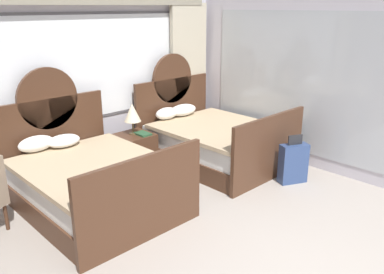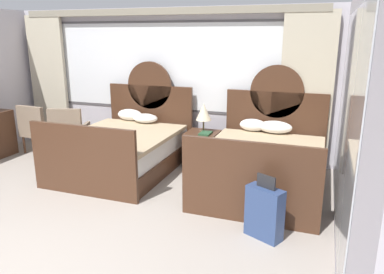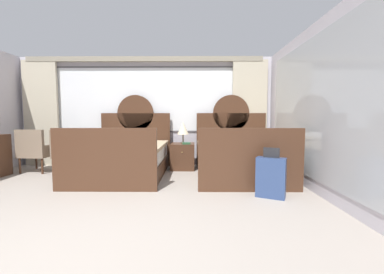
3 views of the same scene
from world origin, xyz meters
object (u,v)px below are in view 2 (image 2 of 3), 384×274
Objects in this scene: bed_near_mirror at (264,164)px; suitcase_on_floor at (264,213)px; nightstand_between_beds at (202,149)px; table_lamp_on_nightstand at (204,112)px; book_on_nightstand at (205,133)px; bed_near_window at (124,148)px; armchair_by_window_left at (69,130)px; armchair_by_window_centre at (39,127)px.

bed_near_mirror reaches higher than suitcase_on_floor.
table_lamp_on_nightstand is at bearing 73.31° from nightstand_between_beds.
nightstand_between_beds is 2.31× the size of book_on_nightstand.
bed_near_window is 2.36× the size of armchair_by_window_left.
bed_near_window is at bearing -179.94° from bed_near_mirror.
bed_near_window is 1.00× the size of bed_near_mirror.
table_lamp_on_nightstand is (0.01, 0.03, 0.64)m from nightstand_between_beds.
suitcase_on_floor is at bearing -23.51° from armchair_by_window_left.
bed_near_window and bed_near_mirror have the same top height.
bed_near_window reaches higher than book_on_nightstand.
book_on_nightstand is 0.35× the size of suitcase_on_floor.
suitcase_on_floor is at bearing -20.21° from armchair_by_window_centre.
nightstand_between_beds is 0.80× the size of suitcase_on_floor.
bed_near_window is 1.34m from nightstand_between_beds.
table_lamp_on_nightstand reaches higher than nightstand_between_beds.
suitcase_on_floor is at bearing -28.61° from bed_near_window.
book_on_nightstand is 2.37m from suitcase_on_floor.
bed_near_mirror reaches higher than armchair_by_window_centre.
bed_near_mirror is 2.36× the size of armchair_by_window_centre.
bed_near_mirror is 2.36× the size of armchair_by_window_left.
bed_near_mirror reaches higher than table_lamp_on_nightstand.
book_on_nightstand is 2.61m from armchair_by_window_left.
suitcase_on_floor is at bearing -80.26° from bed_near_mirror.
nightstand_between_beds is 0.64× the size of armchair_by_window_centre.
armchair_by_window_centre is 4.92m from suitcase_on_floor.
table_lamp_on_nightstand reaches higher than armchair_by_window_left.
table_lamp_on_nightstand is 0.66× the size of suitcase_on_floor.
table_lamp_on_nightstand reaches higher than suitcase_on_floor.
bed_near_window is 4.47× the size of table_lamp_on_nightstand.
bed_near_window is 1.40m from book_on_nightstand.
armchair_by_window_centre is (-4.37, 0.28, 0.12)m from bed_near_mirror.
bed_near_mirror is (2.34, 0.00, 0.00)m from bed_near_window.
bed_near_window is 2.34m from bed_near_mirror.
bed_near_mirror is 4.47× the size of table_lamp_on_nightstand.
table_lamp_on_nightstand is at bearing 7.01° from armchair_by_window_centre.
bed_near_mirror reaches higher than book_on_nightstand.
book_on_nightstand is at bearing -60.18° from table_lamp_on_nightstand.
nightstand_between_beds is at bearing 28.81° from bed_near_window.
nightstand_between_beds is at bearing 151.15° from bed_near_mirror.
book_on_nightstand is at bearing 153.60° from bed_near_mirror.
table_lamp_on_nightstand is at bearing 149.69° from bed_near_mirror.
armchair_by_window_left is 1.00× the size of armchair_by_window_centre.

